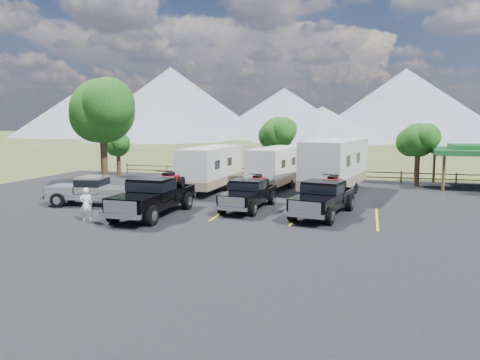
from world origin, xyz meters
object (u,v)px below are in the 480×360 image
(trailer_left, at_px, (211,168))
(tree_big_nw, at_px, (102,111))
(trailer_center, at_px, (276,167))
(trailer_right, at_px, (335,165))
(rig_left, at_px, (154,195))
(pickup_silver, at_px, (95,190))
(pavilion, at_px, (477,151))
(rig_center, at_px, (249,193))
(person_b, at_px, (154,195))
(rig_right, at_px, (324,197))
(person_a, at_px, (86,205))

(trailer_left, bearing_deg, tree_big_nw, -167.26)
(trailer_center, relative_size, trailer_right, 0.82)
(rig_left, xyz_separation_m, pickup_silver, (-4.62, 1.74, -0.18))
(pavilion, relative_size, rig_center, 1.09)
(rig_center, relative_size, pickup_silver, 0.97)
(pavilion, height_order, person_b, pavilion)
(trailer_left, xyz_separation_m, trailer_center, (4.10, 2.61, -0.06))
(rig_right, height_order, trailer_right, trailer_right)
(trailer_left, xyz_separation_m, person_b, (-0.38, -8.10, -0.65))
(trailer_left, relative_size, person_b, 4.60)
(tree_big_nw, height_order, rig_right, tree_big_nw)
(pavilion, relative_size, trailer_left, 0.70)
(rig_right, distance_m, trailer_left, 10.49)
(rig_left, height_order, trailer_center, trailer_center)
(tree_big_nw, xyz_separation_m, trailer_left, (7.48, 1.42, -3.94))
(trailer_center, bearing_deg, pickup_silver, -125.45)
(rig_center, distance_m, person_b, 5.20)
(tree_big_nw, relative_size, person_b, 4.06)
(trailer_right, bearing_deg, person_a, -121.83)
(trailer_left, bearing_deg, pickup_silver, -122.85)
(tree_big_nw, bearing_deg, rig_center, -19.64)
(person_a, bearing_deg, person_b, -170.14)
(pickup_silver, bearing_deg, rig_right, 82.52)
(tree_big_nw, xyz_separation_m, trailer_center, (11.59, 4.03, -4.00))
(trailer_right, bearing_deg, pickup_silver, -137.48)
(pavilion, bearing_deg, trailer_left, -160.05)
(trailer_center, height_order, person_a, trailer_center)
(rig_center, distance_m, rig_right, 4.25)
(trailer_center, bearing_deg, person_b, -105.01)
(rig_right, height_order, pickup_silver, rig_right)
(trailer_right, height_order, person_b, trailer_right)
(person_b, bearing_deg, rig_right, -30.38)
(rig_right, relative_size, person_b, 3.29)
(pickup_silver, distance_m, person_a, 4.48)
(trailer_right, height_order, person_a, trailer_right)
(tree_big_nw, xyz_separation_m, pavilion, (25.55, 7.97, -2.81))
(rig_left, height_order, trailer_right, trailer_right)
(trailer_center, height_order, pickup_silver, trailer_center)
(pavilion, bearing_deg, pickup_silver, -149.57)
(pavilion, distance_m, rig_right, 16.20)
(rig_left, relative_size, person_a, 3.99)
(trailer_left, distance_m, trailer_center, 4.86)
(trailer_right, bearing_deg, pavilion, 38.12)
(person_a, bearing_deg, trailer_right, -171.91)
(rig_left, distance_m, rig_right, 8.84)
(pavilion, xyz_separation_m, rig_left, (-18.23, -15.16, -1.68))
(rig_left, xyz_separation_m, person_a, (-2.55, -2.24, -0.23))
(rig_left, bearing_deg, rig_center, 36.24)
(rig_center, height_order, person_b, person_b)
(trailer_left, bearing_deg, rig_left, -89.09)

